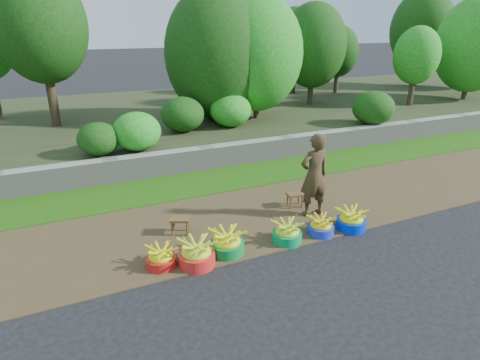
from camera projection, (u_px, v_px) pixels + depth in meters
name	position (u px, v px, depth m)	size (l,w,h in m)	color
ground_plane	(296.00, 248.00, 6.31)	(120.00, 120.00, 0.00)	black
dirt_shoulder	(260.00, 215.00, 7.37)	(80.00, 2.50, 0.02)	#4A3B23
grass_verge	(219.00, 179.00, 9.06)	(80.00, 1.50, 0.04)	#235C0E
retaining_wall	(206.00, 158.00, 9.69)	(80.00, 0.35, 0.55)	gray
earth_bank	(157.00, 119.00, 13.85)	(80.00, 10.00, 0.50)	#2F391D
vegetation	(172.00, 45.00, 11.99)	(34.80, 8.20, 4.62)	#372A1A
basin_a	(161.00, 258.00, 5.76)	(0.44, 0.44, 0.33)	red
basin_b	(197.00, 254.00, 5.80)	(0.54, 0.54, 0.40)	red
basin_c	(227.00, 243.00, 6.09)	(0.53, 0.53, 0.40)	#0B7E33
basin_d	(287.00, 233.00, 6.43)	(0.48, 0.48, 0.36)	#088C49
basin_e	(321.00, 226.00, 6.66)	(0.45, 0.45, 0.33)	#1C34D9
basin_f	(351.00, 220.00, 6.83)	(0.51, 0.51, 0.38)	#022ED7
stool_left	(180.00, 221.00, 6.64)	(0.39, 0.36, 0.28)	brown
stool_right	(295.00, 196.00, 7.64)	(0.34, 0.28, 0.27)	brown
vendor_woman	(314.00, 175.00, 7.11)	(0.56, 0.37, 1.53)	black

